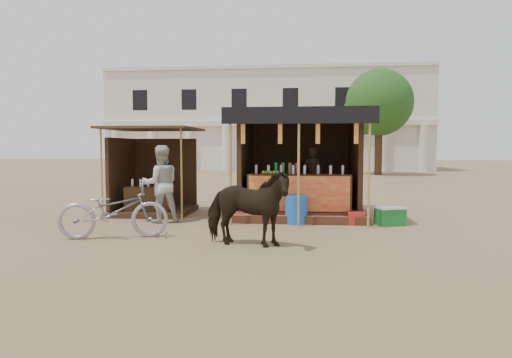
{
  "coord_description": "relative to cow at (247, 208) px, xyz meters",
  "views": [
    {
      "loc": [
        1.14,
        -9.04,
        1.85
      ],
      "look_at": [
        0.0,
        1.6,
        1.1
      ],
      "focal_mm": 32.0,
      "sensor_mm": 36.0,
      "label": 1
    }
  ],
  "objects": [
    {
      "name": "tree",
      "position": [
        5.73,
        22.85,
        3.91
      ],
      "size": [
        4.5,
        4.4,
        7.0
      ],
      "color": "#382314",
      "rests_on": "ground"
    },
    {
      "name": "main_stall",
      "position": [
        0.94,
        4.07,
        0.3
      ],
      "size": [
        3.6,
        3.61,
        2.78
      ],
      "color": "brown",
      "rests_on": "ground"
    },
    {
      "name": "cow",
      "position": [
        0.0,
        0.0,
        0.0
      ],
      "size": [
        1.83,
        1.08,
        1.45
      ],
      "primitive_type": "imported",
      "rotation": [
        0.0,
        0.0,
        1.39
      ],
      "color": "black",
      "rests_on": "ground"
    },
    {
      "name": "red_crate",
      "position": [
        2.29,
        2.71,
        -0.57
      ],
      "size": [
        0.39,
        0.46,
        0.3
      ],
      "primitive_type": "cube",
      "rotation": [
        0.0,
        0.0,
        0.02
      ],
      "color": "#A4251B",
      "rests_on": "ground"
    },
    {
      "name": "ground",
      "position": [
        -0.08,
        0.71,
        -0.72
      ],
      "size": [
        120.0,
        120.0,
        0.0
      ],
      "primitive_type": "plane",
      "color": "#846B4C",
      "rests_on": "ground"
    },
    {
      "name": "cooler",
      "position": [
        3.08,
        2.64,
        -0.49
      ],
      "size": [
        0.75,
        0.63,
        0.46
      ],
      "color": "#186C2B",
      "rests_on": "ground"
    },
    {
      "name": "motorbike",
      "position": [
        -2.79,
        0.49,
        -0.15
      ],
      "size": [
        2.29,
        1.32,
        1.14
      ],
      "primitive_type": "imported",
      "rotation": [
        0.0,
        0.0,
        1.85
      ],
      "color": "#9898A0",
      "rests_on": "ground"
    },
    {
      "name": "secondary_stall",
      "position": [
        -3.25,
        3.95,
        0.13
      ],
      "size": [
        2.4,
        2.4,
        2.38
      ],
      "color": "#3B2915",
      "rests_on": "ground"
    },
    {
      "name": "blue_barrel",
      "position": [
        0.86,
        2.66,
        -0.38
      ],
      "size": [
        0.65,
        0.65,
        0.69
      ],
      "primitive_type": "cylinder",
      "rotation": [
        0.0,
        0.0,
        0.22
      ],
      "color": "blue",
      "rests_on": "ground"
    },
    {
      "name": "bystander",
      "position": [
        -2.46,
        2.5,
        0.22
      ],
      "size": [
        1.14,
        1.05,
        1.9
      ],
      "primitive_type": "imported",
      "rotation": [
        0.0,
        0.0,
        3.61
      ],
      "color": "#B8B9B3",
      "rests_on": "ground"
    },
    {
      "name": "background_building",
      "position": [
        -2.08,
        30.66,
        3.26
      ],
      "size": [
        26.0,
        7.45,
        8.18
      ],
      "color": "silver",
      "rests_on": "ground"
    }
  ]
}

